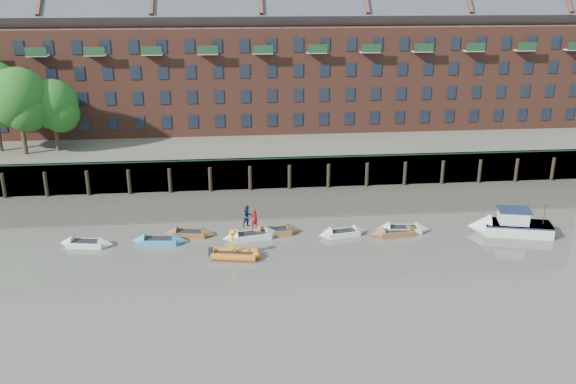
{
  "coord_description": "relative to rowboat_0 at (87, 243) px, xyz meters",
  "views": [
    {
      "loc": [
        -3.85,
        -36.73,
        20.48
      ],
      "look_at": [
        0.9,
        12.0,
        3.2
      ],
      "focal_mm": 38.0,
      "sensor_mm": 36.0,
      "label": 1
    }
  ],
  "objects": [
    {
      "name": "bank_terrace",
      "position": [
        15.68,
        26.47,
        1.37
      ],
      "size": [
        110.0,
        28.0,
        3.2
      ],
      "primitive_type": "cube",
      "color": "#5E594D",
      "rests_on": "ground"
    },
    {
      "name": "rowboat_5",
      "position": [
        20.96,
        0.12,
        -0.01
      ],
      "size": [
        4.45,
        2.0,
        1.25
      ],
      "rotation": [
        0.0,
        0.0,
        0.18
      ],
      "color": "silver",
      "rests_on": "ground"
    },
    {
      "name": "rowboat_2",
      "position": [
        8.17,
        1.26,
        -0.01
      ],
      "size": [
        4.37,
        1.91,
        1.22
      ],
      "rotation": [
        0.0,
        0.0,
        -0.17
      ],
      "color": "brown",
      "rests_on": "ground"
    },
    {
      "name": "rowboat_4",
      "position": [
        15.21,
        0.96,
        0.01
      ],
      "size": [
        4.66,
        1.61,
        1.33
      ],
      "rotation": [
        0.0,
        0.0,
        0.06
      ],
      "color": "brown",
      "rests_on": "ground"
    },
    {
      "name": "rowboat_7",
      "position": [
        26.18,
        0.36,
        0.01
      ],
      "size": [
        4.75,
        1.76,
        1.35
      ],
      "rotation": [
        0.0,
        0.0,
        -0.09
      ],
      "color": "silver",
      "rests_on": "ground"
    },
    {
      "name": "river_wall",
      "position": [
        15.68,
        12.85,
        1.37
      ],
      "size": [
        110.0,
        1.23,
        3.3
      ],
      "color": "#2D2A26",
      "rests_on": "ground"
    },
    {
      "name": "ground",
      "position": [
        15.68,
        -9.53,
        -0.23
      ],
      "size": [
        220.0,
        220.0,
        0.0
      ],
      "primitive_type": "plane",
      "color": "#615D54",
      "rests_on": "ground"
    },
    {
      "name": "person_rower_b",
      "position": [
        13.03,
        0.48,
        1.66
      ],
      "size": [
        1.14,
        1.05,
        1.88
      ],
      "primitive_type": "imported",
      "rotation": [
        0.0,
        0.0,
        0.49
      ],
      "color": "#19233F",
      "rests_on": "rowboat_3"
    },
    {
      "name": "rib_tender",
      "position": [
        12.03,
        -3.33,
        0.05
      ],
      "size": [
        3.85,
        2.37,
        0.65
      ],
      "rotation": [
        0.0,
        0.0,
        -0.19
      ],
      "color": "#D16216",
      "rests_on": "ground"
    },
    {
      "name": "person_rib_crew",
      "position": [
        11.79,
        -3.22,
        1.24
      ],
      "size": [
        0.71,
        1.15,
        1.72
      ],
      "primitive_type": "imported",
      "rotation": [
        0.0,
        0.0,
        1.64
      ],
      "color": "orange",
      "rests_on": "rib_tender"
    },
    {
      "name": "apartment_terrace",
      "position": [
        15.68,
        27.46,
        12.6
      ],
      "size": [
        80.6,
        15.56,
        20.98
      ],
      "color": "brown",
      "rests_on": "bank_terrace"
    },
    {
      "name": "rowboat_6",
      "position": [
        25.42,
        -0.22,
        0.0
      ],
      "size": [
        4.6,
        1.8,
        1.3
      ],
      "rotation": [
        0.0,
        0.0,
        0.11
      ],
      "color": "brown",
      "rests_on": "ground"
    },
    {
      "name": "foreshore",
      "position": [
        15.68,
        8.47,
        -0.23
      ],
      "size": [
        110.0,
        8.0,
        0.5
      ],
      "primitive_type": "cube",
      "color": "#3D382F",
      "rests_on": "ground"
    },
    {
      "name": "rowboat_3",
      "position": [
        13.31,
        0.22,
        0.02
      ],
      "size": [
        5.07,
        2.32,
        1.42
      ],
      "rotation": [
        0.0,
        0.0,
        0.19
      ],
      "color": "silver",
      "rests_on": "ground"
    },
    {
      "name": "motor_launch",
      "position": [
        34.59,
        -0.7,
        0.49
      ],
      "size": [
        7.18,
        3.78,
        2.82
      ],
      "rotation": [
        0.0,
        0.0,
        2.9
      ],
      "color": "silver",
      "rests_on": "ground"
    },
    {
      "name": "rowboat_0",
      "position": [
        0.0,
        0.0,
        0.0
      ],
      "size": [
        4.58,
        2.02,
        1.29
      ],
      "rotation": [
        0.0,
        0.0,
        -0.17
      ],
      "color": "silver",
      "rests_on": "ground"
    },
    {
      "name": "person_rower_a",
      "position": [
        13.55,
        0.16,
        1.58
      ],
      "size": [
        0.71,
        0.57,
        1.71
      ],
      "primitive_type": "imported",
      "rotation": [
        0.0,
        0.0,
        3.43
      ],
      "color": "maroon",
      "rests_on": "rowboat_3"
    },
    {
      "name": "rowboat_1",
      "position": [
        5.79,
        -0.03,
        0.01
      ],
      "size": [
        4.64,
        1.73,
        1.32
      ],
      "rotation": [
        0.0,
        0.0,
        -0.09
      ],
      "color": "teal",
      "rests_on": "ground"
    },
    {
      "name": "tree_cluster",
      "position": [
        -9.93,
        17.82,
        8.78
      ],
      "size": [
        11.76,
        7.74,
        9.4
      ],
      "color": "#3A281C",
      "rests_on": "bank_terrace"
    },
    {
      "name": "mud_band",
      "position": [
        15.68,
        5.07,
        -0.23
      ],
      "size": [
        110.0,
        1.6,
        0.1
      ],
      "primitive_type": "cube",
      "color": "#4C4336",
      "rests_on": "ground"
    }
  ]
}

